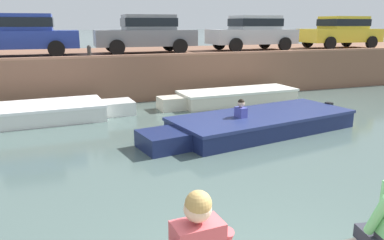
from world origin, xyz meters
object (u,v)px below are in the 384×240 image
object	(u,v)px
boat_moored_west_white	(24,114)
boat_moored_central_cream	(233,97)
mooring_bollard_mid	(89,51)
car_right_inner_silver	(253,31)
car_rightmost_yellow	(341,31)
car_centre_grey	(146,32)
car_left_inner_blue	(19,33)
motorboat_passing	(255,123)

from	to	relation	value
boat_moored_west_white	boat_moored_central_cream	world-z (taller)	boat_moored_central_cream
boat_moored_central_cream	mooring_bollard_mid	bearing A→B (deg)	160.11
boat_moored_central_cream	car_right_inner_silver	size ratio (longest dim) A/B	1.34
car_right_inner_silver	car_rightmost_yellow	size ratio (longest dim) A/B	0.98
boat_moored_west_white	boat_moored_central_cream	distance (m)	7.04
car_right_inner_silver	car_rightmost_yellow	xyz separation A→B (m)	(4.97, -0.00, 0.00)
car_centre_grey	mooring_bollard_mid	world-z (taller)	car_centre_grey
boat_moored_west_white	car_left_inner_blue	bearing A→B (deg)	92.81
boat_moored_central_cream	mooring_bollard_mid	size ratio (longest dim) A/B	11.89
car_centre_grey	car_right_inner_silver	bearing A→B (deg)	0.02
boat_moored_west_white	motorboat_passing	distance (m)	6.84
boat_moored_central_cream	motorboat_passing	bearing A→B (deg)	-106.46
car_right_inner_silver	mooring_bollard_mid	world-z (taller)	car_right_inner_silver
boat_moored_west_white	car_right_inner_silver	size ratio (longest dim) A/B	1.58
mooring_bollard_mid	car_centre_grey	bearing A→B (deg)	32.14
car_right_inner_silver	motorboat_passing	bearing A→B (deg)	-117.68
boat_moored_west_white	car_centre_grey	size ratio (longest dim) A/B	1.51
boat_moored_central_cream	car_centre_grey	size ratio (longest dim) A/B	1.29
car_right_inner_silver	mooring_bollard_mid	size ratio (longest dim) A/B	8.84
motorboat_passing	car_left_inner_blue	distance (m)	9.52
boat_moored_west_white	boat_moored_central_cream	xyz separation A→B (m)	(7.04, 0.27, 0.00)
motorboat_passing	boat_moored_west_white	bearing A→B (deg)	150.92
car_rightmost_yellow	boat_moored_west_white	bearing A→B (deg)	-166.23
boat_moored_west_white	car_left_inner_blue	distance (m)	4.24
boat_moored_west_white	car_rightmost_yellow	xyz separation A→B (m)	(14.57, 3.57, 2.28)
car_centre_grey	car_right_inner_silver	distance (m)	4.96
boat_moored_west_white	car_centre_grey	xyz separation A→B (m)	(4.63, 3.57, 2.28)
motorboat_passing	car_rightmost_yellow	xyz separation A→B (m)	(8.59, 6.89, 2.29)
car_rightmost_yellow	motorboat_passing	bearing A→B (deg)	-141.26
boat_moored_central_cream	car_rightmost_yellow	xyz separation A→B (m)	(7.53, 3.30, 2.28)
boat_moored_central_cream	car_right_inner_silver	world-z (taller)	car_right_inner_silver
boat_moored_west_white	motorboat_passing	bearing A→B (deg)	-29.08
motorboat_passing	mooring_bollard_mid	world-z (taller)	mooring_bollard_mid
boat_moored_central_cream	car_rightmost_yellow	distance (m)	8.53
boat_moored_central_cream	mooring_bollard_mid	xyz separation A→B (m)	(-4.86, 1.76, 1.67)
motorboat_passing	car_right_inner_silver	world-z (taller)	car_right_inner_silver
car_centre_grey	car_rightmost_yellow	world-z (taller)	same
motorboat_passing	car_right_inner_silver	bearing A→B (deg)	62.32
car_centre_grey	car_right_inner_silver	xyz separation A→B (m)	(4.96, 0.00, -0.00)
boat_moored_west_white	mooring_bollard_mid	size ratio (longest dim) A/B	13.94
boat_moored_west_white	car_left_inner_blue	size ratio (longest dim) A/B	1.41
boat_moored_west_white	motorboat_passing	xyz separation A→B (m)	(5.98, -3.32, -0.01)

